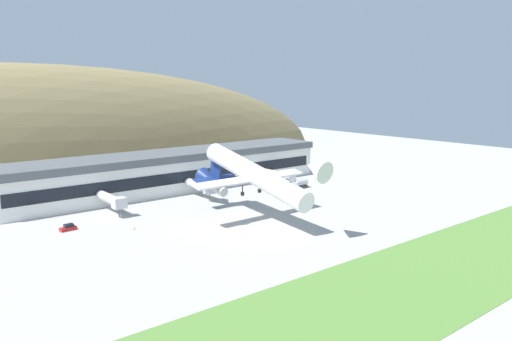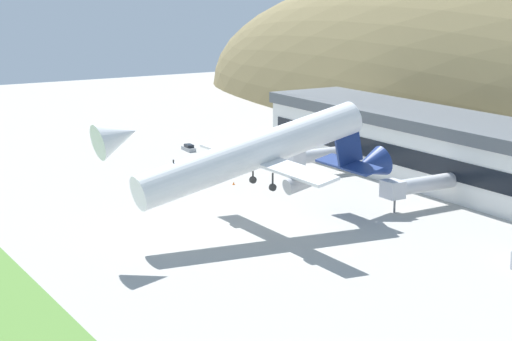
{
  "view_description": "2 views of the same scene",
  "coord_description": "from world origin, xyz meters",
  "px_view_note": "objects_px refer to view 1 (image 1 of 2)",
  "views": [
    {
      "loc": [
        -74.35,
        -92.42,
        35.53
      ],
      "look_at": [
        2.94,
        2.59,
        13.69
      ],
      "focal_mm": 35.0,
      "sensor_mm": 36.0,
      "label": 1
    },
    {
      "loc": [
        110.88,
        -59.53,
        37.18
      ],
      "look_at": [
        8.26,
        2.88,
        10.4
      ],
      "focal_mm": 60.0,
      "sensor_mm": 36.0,
      "label": 2
    }
  ],
  "objects_px": {
    "jetway_1": "(202,186)",
    "cargo_airplane": "(253,175)",
    "jetway_2": "(278,175)",
    "terminal_building": "(172,168)",
    "jetway_0": "(112,200)",
    "fuel_truck": "(299,184)",
    "traffic_cone_0": "(134,228)",
    "service_car_0": "(68,228)"
  },
  "relations": [
    {
      "from": "jetway_1",
      "to": "cargo_airplane",
      "type": "bearing_deg",
      "value": -95.62
    },
    {
      "from": "jetway_2",
      "to": "cargo_airplane",
      "type": "distance_m",
      "value": 44.04
    },
    {
      "from": "terminal_building",
      "to": "jetway_0",
      "type": "bearing_deg",
      "value": -149.17
    },
    {
      "from": "jetway_1",
      "to": "fuel_truck",
      "type": "height_order",
      "value": "jetway_1"
    },
    {
      "from": "jetway_1",
      "to": "traffic_cone_0",
      "type": "relative_size",
      "value": 24.8
    },
    {
      "from": "terminal_building",
      "to": "jetway_1",
      "type": "bearing_deg",
      "value": -87.45
    },
    {
      "from": "jetway_2",
      "to": "service_car_0",
      "type": "bearing_deg",
      "value": -174.77
    },
    {
      "from": "jetway_0",
      "to": "jetway_2",
      "type": "distance_m",
      "value": 59.23
    },
    {
      "from": "terminal_building",
      "to": "cargo_airplane",
      "type": "distance_m",
      "value": 46.02
    },
    {
      "from": "fuel_truck",
      "to": "jetway_0",
      "type": "bearing_deg",
      "value": 172.27
    },
    {
      "from": "jetway_0",
      "to": "terminal_building",
      "type": "bearing_deg",
      "value": 30.83
    },
    {
      "from": "jetway_0",
      "to": "traffic_cone_0",
      "type": "distance_m",
      "value": 17.72
    },
    {
      "from": "service_car_0",
      "to": "fuel_truck",
      "type": "height_order",
      "value": "fuel_truck"
    },
    {
      "from": "jetway_1",
      "to": "traffic_cone_0",
      "type": "height_order",
      "value": "jetway_1"
    },
    {
      "from": "fuel_truck",
      "to": "cargo_airplane",
      "type": "bearing_deg",
      "value": -150.43
    },
    {
      "from": "terminal_building",
      "to": "cargo_airplane",
      "type": "bearing_deg",
      "value": -92.62
    },
    {
      "from": "jetway_0",
      "to": "fuel_truck",
      "type": "xyz_separation_m",
      "value": [
        62.19,
        -8.44,
        -2.51
      ]
    },
    {
      "from": "jetway_0",
      "to": "service_car_0",
      "type": "bearing_deg",
      "value": -151.58
    },
    {
      "from": "jetway_2",
      "to": "fuel_truck",
      "type": "relative_size",
      "value": 2.15
    },
    {
      "from": "terminal_building",
      "to": "traffic_cone_0",
      "type": "xyz_separation_m",
      "value": [
        -29.91,
        -34.0,
        -6.96
      ]
    },
    {
      "from": "terminal_building",
      "to": "fuel_truck",
      "type": "distance_m",
      "value": 42.79
    },
    {
      "from": "cargo_airplane",
      "to": "traffic_cone_0",
      "type": "bearing_deg",
      "value": 157.12
    },
    {
      "from": "jetway_0",
      "to": "jetway_1",
      "type": "distance_m",
      "value": 28.84
    },
    {
      "from": "jetway_0",
      "to": "jetway_1",
      "type": "bearing_deg",
      "value": -0.14
    },
    {
      "from": "service_car_0",
      "to": "jetway_2",
      "type": "bearing_deg",
      "value": 5.23
    },
    {
      "from": "jetway_1",
      "to": "jetway_0",
      "type": "bearing_deg",
      "value": 179.86
    },
    {
      "from": "jetway_1",
      "to": "cargo_airplane",
      "type": "relative_size",
      "value": 0.29
    },
    {
      "from": "jetway_0",
      "to": "cargo_airplane",
      "type": "height_order",
      "value": "cargo_airplane"
    },
    {
      "from": "service_car_0",
      "to": "jetway_0",
      "type": "bearing_deg",
      "value": 28.42
    },
    {
      "from": "cargo_airplane",
      "to": "service_car_0",
      "type": "xyz_separation_m",
      "value": [
        -40.62,
        21.06,
        -11.21
      ]
    },
    {
      "from": "jetway_0",
      "to": "fuel_truck",
      "type": "height_order",
      "value": "jetway_0"
    },
    {
      "from": "terminal_building",
      "to": "jetway_2",
      "type": "bearing_deg",
      "value": -29.92
    },
    {
      "from": "jetway_1",
      "to": "service_car_0",
      "type": "bearing_deg",
      "value": -169.77
    },
    {
      "from": "service_car_0",
      "to": "traffic_cone_0",
      "type": "relative_size",
      "value": 6.87
    },
    {
      "from": "jetway_2",
      "to": "traffic_cone_0",
      "type": "distance_m",
      "value": 63.23
    },
    {
      "from": "cargo_airplane",
      "to": "terminal_building",
      "type": "bearing_deg",
      "value": 87.38
    },
    {
      "from": "terminal_building",
      "to": "jetway_1",
      "type": "relative_size",
      "value": 7.88
    },
    {
      "from": "cargo_airplane",
      "to": "traffic_cone_0",
      "type": "distance_m",
      "value": 32.34
    },
    {
      "from": "jetway_0",
      "to": "traffic_cone_0",
      "type": "bearing_deg",
      "value": -96.01
    },
    {
      "from": "terminal_building",
      "to": "fuel_truck",
      "type": "bearing_deg",
      "value": -36.47
    },
    {
      "from": "cargo_airplane",
      "to": "traffic_cone_0",
      "type": "xyz_separation_m",
      "value": [
        -27.81,
        11.74,
        -11.59
      ]
    },
    {
      "from": "service_car_0",
      "to": "traffic_cone_0",
      "type": "distance_m",
      "value": 15.84
    }
  ]
}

